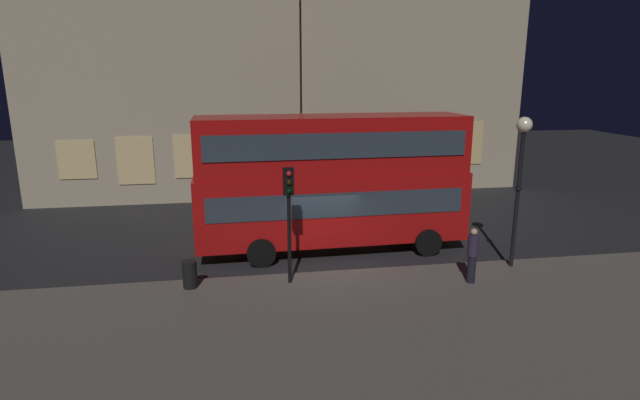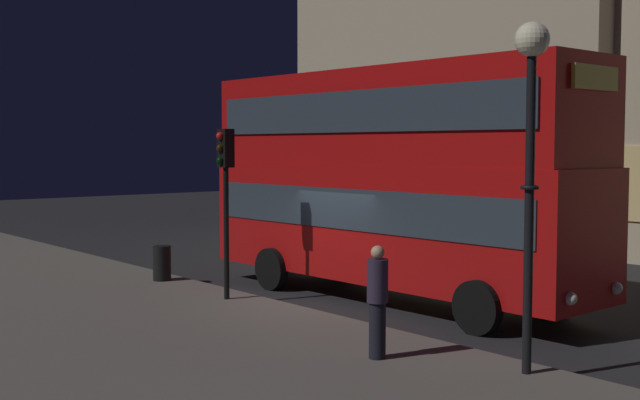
{
  "view_description": "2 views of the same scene",
  "coord_description": "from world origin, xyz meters",
  "px_view_note": "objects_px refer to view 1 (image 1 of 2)",
  "views": [
    {
      "loc": [
        -2.98,
        -17.12,
        6.72
      ],
      "look_at": [
        -0.04,
        1.03,
        2.15
      ],
      "focal_mm": 28.57,
      "sensor_mm": 36.0,
      "label": 1
    },
    {
      "loc": [
        13.59,
        -11.55,
        3.53
      ],
      "look_at": [
        -1.51,
        1.01,
        2.22
      ],
      "focal_mm": 45.42,
      "sensor_mm": 36.0,
      "label": 2
    }
  ],
  "objects_px": {
    "traffic_light_near_kerb": "(289,201)",
    "street_lamp": "(521,157)",
    "double_decker_bus": "(332,177)",
    "litter_bin": "(190,274)",
    "pedestrian": "(472,255)"
  },
  "relations": [
    {
      "from": "traffic_light_near_kerb",
      "to": "litter_bin",
      "type": "bearing_deg",
      "value": 175.61
    },
    {
      "from": "street_lamp",
      "to": "pedestrian",
      "type": "bearing_deg",
      "value": -151.22
    },
    {
      "from": "pedestrian",
      "to": "litter_bin",
      "type": "relative_size",
      "value": 2.07
    },
    {
      "from": "traffic_light_near_kerb",
      "to": "litter_bin",
      "type": "distance_m",
      "value": 3.91
    },
    {
      "from": "traffic_light_near_kerb",
      "to": "pedestrian",
      "type": "xyz_separation_m",
      "value": [
        5.81,
        -0.91,
        -1.78
      ]
    },
    {
      "from": "street_lamp",
      "to": "pedestrian",
      "type": "xyz_separation_m",
      "value": [
        -2.06,
        -1.13,
        -2.96
      ]
    },
    {
      "from": "double_decker_bus",
      "to": "street_lamp",
      "type": "height_order",
      "value": "street_lamp"
    },
    {
      "from": "traffic_light_near_kerb",
      "to": "street_lamp",
      "type": "distance_m",
      "value": 7.96
    },
    {
      "from": "traffic_light_near_kerb",
      "to": "pedestrian",
      "type": "distance_m",
      "value": 6.15
    },
    {
      "from": "double_decker_bus",
      "to": "traffic_light_near_kerb",
      "type": "relative_size",
      "value": 2.75
    },
    {
      "from": "double_decker_bus",
      "to": "litter_bin",
      "type": "relative_size",
      "value": 11.8
    },
    {
      "from": "traffic_light_near_kerb",
      "to": "pedestrian",
      "type": "relative_size",
      "value": 2.07
    },
    {
      "from": "traffic_light_near_kerb",
      "to": "street_lamp",
      "type": "bearing_deg",
      "value": -0.38
    },
    {
      "from": "double_decker_bus",
      "to": "street_lamp",
      "type": "distance_m",
      "value": 6.7
    },
    {
      "from": "double_decker_bus",
      "to": "traffic_light_near_kerb",
      "type": "distance_m",
      "value": 3.74
    }
  ]
}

